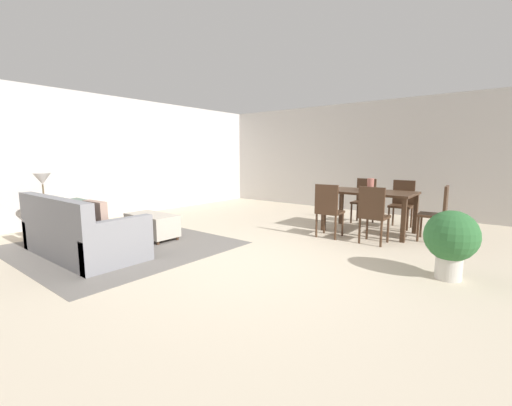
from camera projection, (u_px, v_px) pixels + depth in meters
name	position (u px, v px, depth m)	size (l,w,h in m)	color
ground_plane	(247.00, 262.00, 4.36)	(10.80, 10.80, 0.00)	beige
wall_back	(378.00, 157.00, 8.05)	(9.00, 0.12, 2.70)	beige
wall_left	(106.00, 158.00, 7.32)	(0.12, 11.00, 2.70)	beige
area_rug	(122.00, 245.00, 5.18)	(3.00, 2.80, 0.01)	slate
couch	(81.00, 234.00, 4.65)	(1.99, 0.92, 0.86)	gray
ottoman_table	(152.00, 225.00, 5.59)	(0.94, 0.48, 0.42)	#B7AD9E
side_table	(45.00, 213.00, 5.44)	(0.40, 0.40, 0.59)	brown
table_lamp	(42.00, 180.00, 5.37)	(0.26, 0.26, 0.53)	brown
dining_table	(369.00, 196.00, 6.01)	(1.53, 0.90, 0.76)	#422B1C
dining_chair_near_left	(328.00, 208.00, 5.61)	(0.43, 0.43, 0.92)	#422B1C
dining_chair_near_right	(373.00, 212.00, 5.19)	(0.40, 0.40, 0.92)	#422B1C
dining_chair_far_left	(364.00, 198.00, 6.91)	(0.40, 0.40, 0.92)	#422B1C
dining_chair_far_right	(402.00, 201.00, 6.42)	(0.42, 0.42, 0.92)	#422B1C
dining_chair_head_east	(438.00, 210.00, 5.35)	(0.43, 0.43, 0.92)	#422B1C
vase_centerpiece	(371.00, 185.00, 5.99)	(0.12, 0.12, 0.23)	#B26659
potted_plant	(451.00, 239.00, 3.72)	(0.58, 0.58, 0.79)	beige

